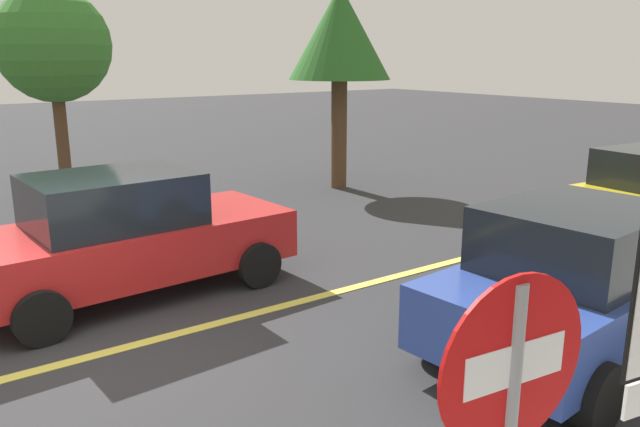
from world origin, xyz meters
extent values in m
plane|color=#2D2D30|center=(0.00, 0.00, 0.00)|extent=(80.00, 80.00, 0.00)
cube|color=#E0D14C|center=(3.00, 0.00, 0.01)|extent=(28.00, 0.16, 0.01)
cylinder|color=red|center=(0.41, -5.04, 1.96)|extent=(0.76, 0.10, 0.76)
cube|color=white|center=(0.41, -5.04, 1.96)|extent=(0.53, 0.09, 0.18)
cube|color=red|center=(1.04, 1.61, 0.66)|extent=(4.34, 2.04, 0.67)
cube|color=black|center=(0.83, 1.60, 1.33)|extent=(2.13, 1.68, 0.67)
cylinder|color=black|center=(2.42, 2.59, 0.32)|extent=(0.65, 0.26, 0.64)
cylinder|color=black|center=(2.53, 0.82, 0.32)|extent=(0.65, 0.26, 0.64)
cylinder|color=black|center=(-0.46, 2.40, 0.32)|extent=(0.65, 0.26, 0.64)
cylinder|color=black|center=(-0.34, 0.64, 0.32)|extent=(0.65, 0.26, 0.64)
cylinder|color=black|center=(8.29, -0.18, 0.32)|extent=(0.65, 0.26, 0.64)
cube|color=#2D479E|center=(4.40, -2.90, 0.66)|extent=(3.99, 2.10, 0.67)
cube|color=black|center=(4.21, -2.92, 1.33)|extent=(1.98, 1.70, 0.67)
cylinder|color=black|center=(5.62, -1.91, 0.32)|extent=(0.66, 0.28, 0.64)
cylinder|color=black|center=(3.02, -2.15, 0.32)|extent=(0.66, 0.28, 0.64)
cylinder|color=black|center=(3.18, -3.89, 0.32)|extent=(0.66, 0.28, 0.64)
cylinder|color=#513823|center=(1.72, 7.94, 1.35)|extent=(0.27, 0.27, 2.70)
sphere|color=#387A2D|center=(1.72, 7.94, 3.36)|extent=(2.40, 2.40, 2.40)
cylinder|color=#513823|center=(7.53, 5.63, 1.30)|extent=(0.38, 0.38, 2.60)
cone|color=#286023|center=(7.53, 5.63, 3.66)|extent=(2.39, 2.39, 2.13)
camera|label=1|loc=(-1.53, -6.45, 3.15)|focal=35.20mm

